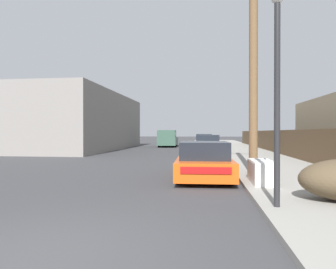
% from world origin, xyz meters
% --- Properties ---
extents(ground_plane, '(220.00, 220.00, 0.00)m').
position_xyz_m(ground_plane, '(0.00, 0.00, 0.00)').
color(ground_plane, '#38383A').
extents(sidewalk_curb, '(4.20, 63.00, 0.12)m').
position_xyz_m(sidewalk_curb, '(5.30, 23.50, 0.06)').
color(sidewalk_curb, gray).
rests_on(sidewalk_curb, ground).
extents(discarded_fridge, '(0.67, 1.71, 0.68)m').
position_xyz_m(discarded_fridge, '(3.78, 5.70, 0.45)').
color(discarded_fridge, white).
rests_on(discarded_fridge, sidewalk_curb).
extents(parked_sports_car_red, '(2.00, 4.31, 1.30)m').
position_xyz_m(parked_sports_car_red, '(2.04, 7.04, 0.59)').
color(parked_sports_car_red, '#E05114').
rests_on(parked_sports_car_red, ground).
extents(car_parked_mid, '(2.21, 4.34, 1.42)m').
position_xyz_m(car_parked_mid, '(2.32, 19.46, 0.66)').
color(car_parked_mid, gray).
rests_on(car_parked_mid, ground).
extents(car_parked_far, '(1.79, 4.66, 1.45)m').
position_xyz_m(car_parked_far, '(1.98, 26.45, 0.67)').
color(car_parked_far, gray).
rests_on(car_parked_far, ground).
extents(pickup_truck, '(2.17, 5.40, 1.85)m').
position_xyz_m(pickup_truck, '(-2.07, 29.44, 0.92)').
color(pickup_truck, '#385647').
rests_on(pickup_truck, ground).
extents(utility_pole, '(1.80, 0.32, 8.99)m').
position_xyz_m(utility_pole, '(3.86, 7.94, 4.71)').
color(utility_pole, brown).
rests_on(utility_pole, sidewalk_curb).
extents(street_lamp, '(0.26, 0.26, 4.34)m').
position_xyz_m(street_lamp, '(3.54, 2.76, 2.66)').
color(street_lamp, '#232326').
rests_on(street_lamp, sidewalk_curb).
extents(wooden_fence, '(0.08, 39.41, 1.65)m').
position_xyz_m(wooden_fence, '(7.25, 19.78, 0.94)').
color(wooden_fence, brown).
rests_on(wooden_fence, sidewalk_curb).
extents(building_left_block, '(7.00, 16.86, 5.19)m').
position_xyz_m(building_left_block, '(-9.30, 23.54, 2.60)').
color(building_left_block, gray).
rests_on(building_left_block, ground).
extents(pedestrian, '(0.34, 0.34, 1.72)m').
position_xyz_m(pedestrian, '(5.31, 16.92, 1.01)').
color(pedestrian, '#282D42').
rests_on(pedestrian, sidewalk_curb).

